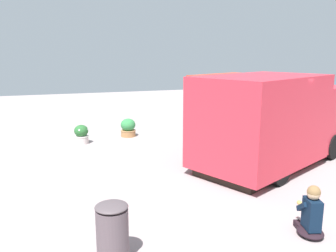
% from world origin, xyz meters
% --- Properties ---
extents(ground_plane, '(40.00, 40.00, 0.00)m').
position_xyz_m(ground_plane, '(0.00, 0.00, 0.00)').
color(ground_plane, '#A19291').
extents(food_truck, '(4.16, 5.65, 2.55)m').
position_xyz_m(food_truck, '(-0.04, -0.90, 1.23)').
color(food_truck, '#DC2F40').
rests_on(food_truck, ground_plane).
extents(person_customer, '(0.80, 0.57, 0.92)m').
position_xyz_m(person_customer, '(-3.69, 0.85, 0.37)').
color(person_customer, black).
rests_on(person_customer, ground_plane).
extents(planter_flowering_near, '(0.50, 0.50, 0.67)m').
position_xyz_m(planter_flowering_near, '(4.05, 4.04, 0.34)').
color(planter_flowering_near, silver).
rests_on(planter_flowering_near, ground_plane).
extents(planter_flowering_far, '(0.58, 0.58, 0.69)m').
position_xyz_m(planter_flowering_far, '(4.59, 2.25, 0.34)').
color(planter_flowering_far, '#AD7A4A').
rests_on(planter_flowering_far, ground_plane).
extents(trash_bin, '(0.50, 0.50, 0.92)m').
position_xyz_m(trash_bin, '(-3.32, 4.24, 0.47)').
color(trash_bin, '#5B4C52').
rests_on(trash_bin, ground_plane).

